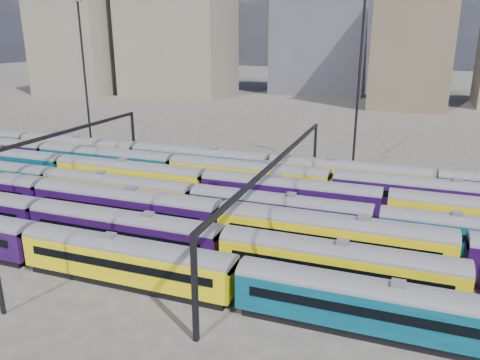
% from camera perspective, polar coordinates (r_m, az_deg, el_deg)
% --- Properties ---
extents(ground, '(500.00, 500.00, 0.00)m').
position_cam_1_polar(ground, '(53.69, -5.95, -4.65)').
color(ground, '#413B37').
rests_on(ground, ground).
extents(rake_0, '(97.42, 2.86, 4.80)m').
position_cam_1_polar(rake_0, '(40.20, -13.69, -9.02)').
color(rake_0, black).
rests_on(rake_0, ground).
extents(rake_1, '(120.15, 2.93, 4.93)m').
position_cam_1_polar(rake_1, '(51.83, -23.33, -3.80)').
color(rake_1, black).
rests_on(rake_1, ground).
extents(rake_2, '(108.34, 3.17, 5.35)m').
position_cam_1_polar(rake_2, '(51.14, -13.78, -2.85)').
color(rake_2, black).
rests_on(rake_2, ground).
extents(rake_3, '(118.59, 2.89, 4.86)m').
position_cam_1_polar(rake_3, '(52.67, -5.75, -2.11)').
color(rake_3, black).
rests_on(rake_3, ground).
extents(rake_4, '(126.55, 3.09, 5.20)m').
position_cam_1_polar(rake_4, '(57.23, -4.34, -0.28)').
color(rake_4, black).
rests_on(rake_4, ground).
extents(rake_5, '(107.45, 3.15, 5.31)m').
position_cam_1_polar(rake_5, '(70.11, -16.01, 2.45)').
color(rake_5, black).
rests_on(rake_5, ground).
extents(rake_6, '(126.16, 3.08, 5.18)m').
position_cam_1_polar(rake_6, '(64.47, 3.60, 1.76)').
color(rake_6, black).
rests_on(rake_6, ground).
extents(gantry_1, '(0.35, 40.35, 8.03)m').
position_cam_1_polar(gantry_1, '(62.78, -22.86, 3.81)').
color(gantry_1, black).
rests_on(gantry_1, ground).
extents(gantry_2, '(0.35, 40.35, 8.03)m').
position_cam_1_polar(gantry_2, '(48.09, 4.60, 1.31)').
color(gantry_2, black).
rests_on(gantry_2, ground).
extents(mast_1, '(1.40, 0.50, 25.60)m').
position_cam_1_polar(mast_1, '(84.80, -18.45, 12.42)').
color(mast_1, black).
rests_on(mast_1, ground).
extents(mast_3, '(1.40, 0.50, 25.60)m').
position_cam_1_polar(mast_3, '(69.24, 14.32, 11.83)').
color(mast_3, black).
rests_on(mast_3, ground).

